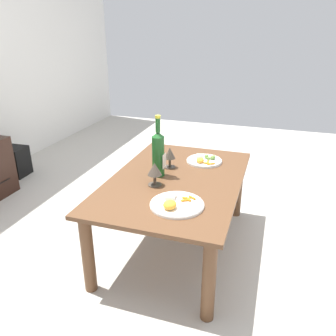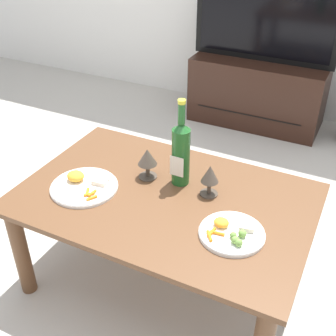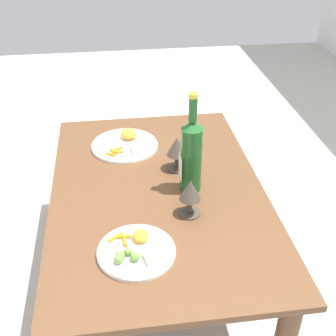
# 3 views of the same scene
# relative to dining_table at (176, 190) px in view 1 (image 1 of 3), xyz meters

# --- Properties ---
(ground_plane) EXTENTS (6.40, 6.40, 0.00)m
(ground_plane) POSITION_rel_dining_table_xyz_m (0.00, 0.00, -0.42)
(ground_plane) COLOR #B7B2A8
(dining_table) EXTENTS (1.23, 0.80, 0.50)m
(dining_table) POSITION_rel_dining_table_xyz_m (0.00, 0.00, 0.00)
(dining_table) COLOR brown
(dining_table) RESTS_ON ground_plane
(floor_speaker) EXTENTS (0.23, 0.23, 0.29)m
(floor_speaker) POSITION_rel_dining_table_xyz_m (0.65, 1.87, -0.28)
(floor_speaker) COLOR black
(floor_speaker) RESTS_ON ground_plane
(wine_bottle) EXTENTS (0.08, 0.08, 0.39)m
(wine_bottle) POSITION_rel_dining_table_xyz_m (0.02, 0.12, 0.24)
(wine_bottle) COLOR #1E5923
(wine_bottle) RESTS_ON dining_table
(goblet_left) EXTENTS (0.09, 0.09, 0.14)m
(goblet_left) POSITION_rel_dining_table_xyz_m (-0.13, 0.09, 0.18)
(goblet_left) COLOR #473D33
(goblet_left) RESTS_ON dining_table
(goblet_right) EXTENTS (0.08, 0.08, 0.14)m
(goblet_right) POSITION_rel_dining_table_xyz_m (0.16, 0.09, 0.18)
(goblet_right) COLOR #473D33
(goblet_right) RESTS_ON dining_table
(dinner_plate_left) EXTENTS (0.29, 0.29, 0.05)m
(dinner_plate_left) POSITION_rel_dining_table_xyz_m (-0.34, -0.10, 0.09)
(dinner_plate_left) COLOR white
(dinner_plate_left) RESTS_ON dining_table
(dinner_plate_right) EXTENTS (0.25, 0.25, 0.04)m
(dinner_plate_right) POSITION_rel_dining_table_xyz_m (0.33, -0.11, 0.09)
(dinner_plate_right) COLOR white
(dinner_plate_right) RESTS_ON dining_table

